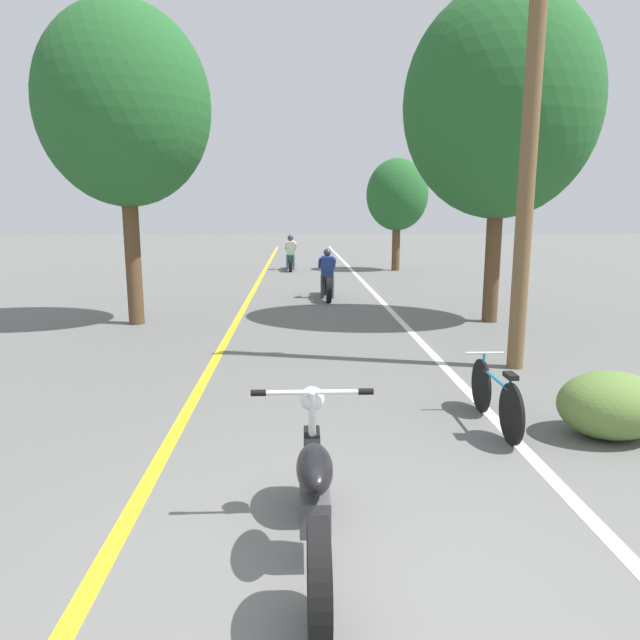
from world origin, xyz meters
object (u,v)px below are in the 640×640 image
object	(u,v)px
roadside_tree_right_near	(501,105)
bicycle_parked	(495,396)
roadside_tree_right_far	(397,195)
motorcycle_rider_far	(291,257)
motorcycle_foreground	(314,498)
motorcycle_rider_lead	(327,280)
utility_pole	(531,119)
roadside_tree_left	(124,107)

from	to	relation	value
roadside_tree_right_near	bicycle_parked	size ratio (longest dim) A/B	4.23
roadside_tree_right_far	motorcycle_rider_far	size ratio (longest dim) A/B	2.04
motorcycle_foreground	roadside_tree_right_near	bearing A→B (deg)	64.39
motorcycle_foreground	motorcycle_rider_lead	xyz separation A→B (m)	(0.72, 11.93, 0.07)
utility_pole	roadside_tree_left	size ratio (longest dim) A/B	1.11
roadside_tree_left	bicycle_parked	bearing A→B (deg)	-47.79
utility_pole	roadside_tree_left	xyz separation A→B (m)	(-6.68, 3.73, 0.76)
motorcycle_rider_lead	roadside_tree_right_far	bearing A→B (deg)	67.17
motorcycle_foreground	roadside_tree_right_far	bearing A→B (deg)	78.69
roadside_tree_right_far	motorcycle_foreground	world-z (taller)	roadside_tree_right_far
utility_pole	roadside_tree_left	distance (m)	7.69
roadside_tree_right_near	roadside_tree_right_far	bearing A→B (deg)	90.70
utility_pole	roadside_tree_left	bearing A→B (deg)	150.78
roadside_tree_left	motorcycle_rider_far	distance (m)	12.38
bicycle_parked	roadside_tree_right_near	bearing A→B (deg)	71.84
utility_pole	motorcycle_rider_lead	bearing A→B (deg)	108.87
roadside_tree_right_far	roadside_tree_left	size ratio (longest dim) A/B	0.70
motorcycle_rider_lead	bicycle_parked	bearing A→B (deg)	-82.12
utility_pole	motorcycle_foreground	size ratio (longest dim) A/B	3.43
roadside_tree_right_far	motorcycle_rider_far	bearing A→B (deg)	175.55
motorcycle_foreground	motorcycle_rider_lead	distance (m)	11.96
utility_pole	roadside_tree_left	world-z (taller)	utility_pole
bicycle_parked	roadside_tree_left	bearing A→B (deg)	132.21
roadside_tree_left	motorcycle_rider_lead	distance (m)	6.68
roadside_tree_right_far	motorcycle_rider_lead	distance (m)	8.55
roadside_tree_right_far	motorcycle_rider_far	world-z (taller)	roadside_tree_right_far
roadside_tree_right_far	roadside_tree_left	distance (m)	13.33
motorcycle_rider_far	roadside_tree_right_far	bearing A→B (deg)	-4.45
motorcycle_rider_far	motorcycle_foreground	bearing A→B (deg)	-88.97
motorcycle_rider_lead	bicycle_parked	world-z (taller)	motorcycle_rider_lead
roadside_tree_left	motorcycle_rider_lead	size ratio (longest dim) A/B	2.89
roadside_tree_right_near	roadside_tree_left	distance (m)	7.52
bicycle_parked	motorcycle_rider_lead	bearing A→B (deg)	97.88
roadside_tree_left	motorcycle_rider_far	bearing A→B (deg)	74.55
motorcycle_rider_lead	bicycle_parked	size ratio (longest dim) A/B	1.38
roadside_tree_right_far	roadside_tree_left	world-z (taller)	roadside_tree_left
utility_pole	bicycle_parked	xyz separation A→B (m)	(-1.14, -2.37, -3.26)
roadside_tree_right_near	motorcycle_rider_lead	size ratio (longest dim) A/B	3.07
roadside_tree_right_near	roadside_tree_left	bearing A→B (deg)	179.59
roadside_tree_left	roadside_tree_right_near	bearing A→B (deg)	-0.41
bicycle_parked	utility_pole	bearing A→B (deg)	64.38
utility_pole	motorcycle_foreground	world-z (taller)	utility_pole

